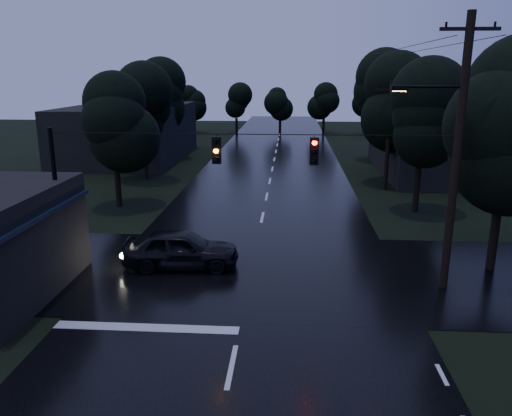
# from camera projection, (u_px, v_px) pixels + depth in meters

# --- Properties ---
(main_road) EXTENTS (12.00, 120.00, 0.02)m
(main_road) POSITION_uv_depth(u_px,v_px,m) (270.00, 181.00, 38.03)
(main_road) COLOR black
(main_road) RESTS_ON ground
(cross_street) EXTENTS (60.00, 9.00, 0.02)m
(cross_street) POSITION_uv_depth(u_px,v_px,m) (251.00, 272.00, 20.69)
(cross_street) COLOR black
(cross_street) RESTS_ON ground
(building_far_right) EXTENTS (10.00, 14.00, 4.40)m
(building_far_right) POSITION_uv_depth(u_px,v_px,m) (445.00, 147.00, 40.36)
(building_far_right) COLOR black
(building_far_right) RESTS_ON ground
(building_far_left) EXTENTS (10.00, 16.00, 5.00)m
(building_far_left) POSITION_uv_depth(u_px,v_px,m) (129.00, 132.00, 47.95)
(building_far_left) COLOR black
(building_far_left) RESTS_ON ground
(utility_pole_main) EXTENTS (3.50, 0.30, 10.00)m
(utility_pole_main) POSITION_uv_depth(u_px,v_px,m) (455.00, 151.00, 17.86)
(utility_pole_main) COLOR black
(utility_pole_main) RESTS_ON ground
(utility_pole_far) EXTENTS (2.00, 0.30, 7.50)m
(utility_pole_far) POSITION_uv_depth(u_px,v_px,m) (389.00, 134.00, 34.53)
(utility_pole_far) COLOR black
(utility_pole_far) RESTS_ON ground
(anchor_pole_left) EXTENTS (0.18, 0.18, 6.00)m
(anchor_pole_left) POSITION_uv_depth(u_px,v_px,m) (58.00, 205.00, 19.45)
(anchor_pole_left) COLOR black
(anchor_pole_left) RESTS_ON ground
(span_signals) EXTENTS (15.00, 0.37, 1.12)m
(span_signals) POSITION_uv_depth(u_px,v_px,m) (264.00, 150.00, 18.31)
(span_signals) COLOR black
(span_signals) RESTS_ON ground
(tree_corner_near) EXTENTS (4.48, 4.48, 9.44)m
(tree_corner_near) POSITION_uv_depth(u_px,v_px,m) (508.00, 125.00, 19.42)
(tree_corner_near) COLOR black
(tree_corner_near) RESTS_ON ground
(tree_left_a) EXTENTS (3.92, 3.92, 8.26)m
(tree_left_a) POSITION_uv_depth(u_px,v_px,m) (113.00, 121.00, 29.56)
(tree_left_a) COLOR black
(tree_left_a) RESTS_ON ground
(tree_left_b) EXTENTS (4.20, 4.20, 8.85)m
(tree_left_b) POSITION_uv_depth(u_px,v_px,m) (142.00, 106.00, 37.21)
(tree_left_b) COLOR black
(tree_left_b) RESTS_ON ground
(tree_left_c) EXTENTS (4.48, 4.48, 9.44)m
(tree_left_c) POSITION_uv_depth(u_px,v_px,m) (166.00, 95.00, 46.78)
(tree_left_c) COLOR black
(tree_left_c) RESTS_ON ground
(tree_right_a) EXTENTS (4.20, 4.20, 8.85)m
(tree_right_a) POSITION_uv_depth(u_px,v_px,m) (423.00, 116.00, 28.25)
(tree_right_a) COLOR black
(tree_right_a) RESTS_ON ground
(tree_right_b) EXTENTS (4.48, 4.48, 9.44)m
(tree_right_b) POSITION_uv_depth(u_px,v_px,m) (404.00, 102.00, 35.82)
(tree_right_b) COLOR black
(tree_right_b) RESTS_ON ground
(tree_right_c) EXTENTS (4.76, 4.76, 10.03)m
(tree_right_c) POSITION_uv_depth(u_px,v_px,m) (387.00, 92.00, 45.31)
(tree_right_c) COLOR black
(tree_right_c) RESTS_ON ground
(car) EXTENTS (4.91, 2.23, 1.64)m
(car) POSITION_uv_depth(u_px,v_px,m) (181.00, 249.00, 20.97)
(car) COLOR black
(car) RESTS_ON ground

